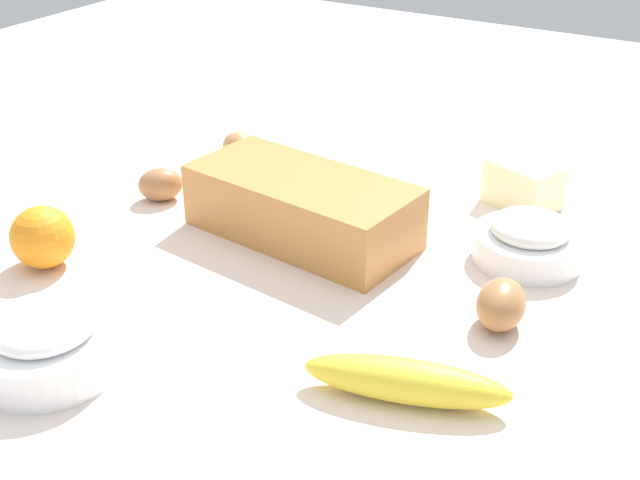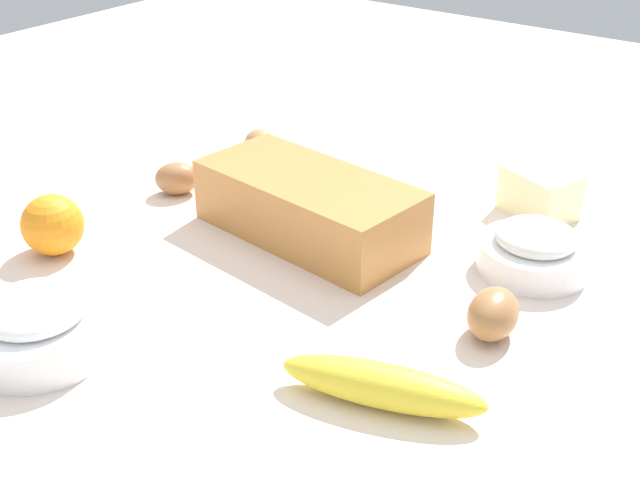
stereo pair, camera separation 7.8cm
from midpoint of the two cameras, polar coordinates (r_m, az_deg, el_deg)
The scene contains 10 objects.
ground_plane at distance 0.96m, azimuth -2.35°, elevation -2.69°, with size 2.40×2.40×0.02m, color beige.
loaf_pan at distance 1.01m, azimuth -3.49°, elevation 2.35°, with size 0.29×0.16×0.08m.
flour_bowl at distance 0.98m, azimuth 12.07°, elevation -0.03°, with size 0.13×0.13×0.06m.
sugar_bowl at distance 0.84m, azimuth -21.06°, elevation -6.62°, with size 0.14×0.14×0.07m.
banana at distance 0.75m, azimuth 3.00°, elevation -9.81°, with size 0.19×0.04×0.04m, color yellow.
orange_fruit at distance 1.01m, azimuth -20.80°, elevation 0.14°, with size 0.07×0.07×0.07m, color orange.
butter_block at distance 1.11m, azimuth 11.97°, elevation 3.75°, with size 0.09×0.06×0.06m, color #F4EDB2.
egg_near_butter at distance 1.23m, azimuth -7.44°, elevation 6.36°, with size 0.05×0.05×0.06m, color #BC7F4D.
egg_beside_bowl at distance 1.13m, azimuth -12.96°, elevation 3.73°, with size 0.04×0.04×0.06m, color #A06B41.
egg_loose at distance 0.85m, azimuth 9.87°, elevation -4.51°, with size 0.05×0.05×0.07m, color #A46E42.
Camera 1 is at (0.42, -0.70, 0.49)m, focal length 46.19 mm.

